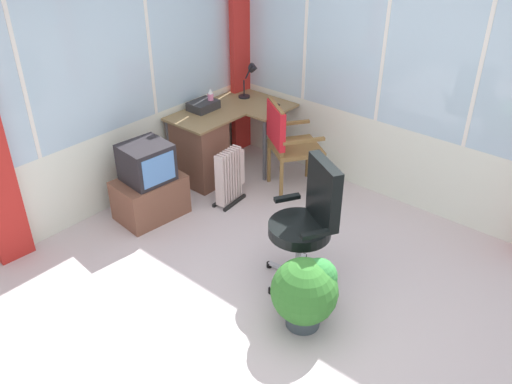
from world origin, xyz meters
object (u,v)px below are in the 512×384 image
object	(u,v)px
desk_lamp	(252,75)
paper_tray	(203,105)
desk	(203,147)
space_heater	(230,176)
spray_bottle	(211,99)
wooden_armchair	(284,137)
potted_plant	(306,291)
office_chair	(310,215)
tv_on_stand	(149,185)
tv_remote	(274,104)

from	to	relation	value
desk_lamp	paper_tray	distance (m)	0.67
desk	space_heater	xyz separation A→B (m)	(-0.15, -0.53, -0.10)
spray_bottle	paper_tray	distance (m)	0.11
wooden_armchair	potted_plant	distance (m)	1.98
office_chair	tv_on_stand	distance (m)	1.75
desk_lamp	spray_bottle	xyz separation A→B (m)	(-0.54, 0.12, -0.15)
tv_on_stand	space_heater	distance (m)	0.81
desk	space_heater	distance (m)	0.56
desk_lamp	tv_on_stand	distance (m)	1.76
spray_bottle	wooden_armchair	xyz separation A→B (m)	(0.12, -0.91, -0.21)
office_chair	potted_plant	size ratio (longest dim) A/B	1.88
wooden_armchair	tv_on_stand	size ratio (longest dim) A/B	1.27
space_heater	spray_bottle	bearing A→B (deg)	57.96
desk_lamp	tv_on_stand	world-z (taller)	desk_lamp
desk	tv_on_stand	distance (m)	0.85
paper_tray	office_chair	world-z (taller)	office_chair
office_chair	tv_remote	bearing A→B (deg)	46.94
tv_on_stand	space_heater	size ratio (longest dim) A/B	1.32
tv_remote	office_chair	size ratio (longest dim) A/B	0.14
wooden_armchair	potted_plant	xyz separation A→B (m)	(-1.44, -1.33, -0.30)
spray_bottle	potted_plant	distance (m)	2.65
tv_remote	tv_on_stand	world-z (taller)	tv_on_stand
desk	wooden_armchair	bearing A→B (deg)	-65.09
wooden_armchair	office_chair	xyz separation A→B (m)	(-1.00, -1.03, -0.00)
desk	potted_plant	distance (m)	2.39
desk_lamp	tv_on_stand	xyz separation A→B (m)	(-1.64, -0.11, -0.65)
potted_plant	office_chair	bearing A→B (deg)	34.58
desk	wooden_armchair	xyz separation A→B (m)	(0.37, -0.80, 0.23)
desk	paper_tray	bearing A→B (deg)	39.75
spray_bottle	tv_on_stand	size ratio (longest dim) A/B	0.28
spray_bottle	potted_plant	size ratio (longest dim) A/B	0.38
space_heater	tv_remote	bearing A→B (deg)	11.34
office_chair	tv_on_stand	xyz separation A→B (m)	(-0.22, 1.71, -0.28)
tv_on_stand	wooden_armchair	bearing A→B (deg)	-29.29
tv_remote	paper_tray	world-z (taller)	paper_tray
tv_remote	wooden_armchair	bearing A→B (deg)	-119.18
desk_lamp	potted_plant	size ratio (longest dim) A/B	0.68
paper_tray	tv_on_stand	world-z (taller)	paper_tray
desk	paper_tray	size ratio (longest dim) A/B	4.16
tv_remote	potted_plant	bearing A→B (deg)	-124.27
office_chair	space_heater	distance (m)	1.42
tv_remote	potted_plant	world-z (taller)	tv_remote
spray_bottle	tv_on_stand	bearing A→B (deg)	-168.13
paper_tray	space_heater	distance (m)	0.88
wooden_armchair	tv_on_stand	world-z (taller)	wooden_armchair
tv_on_stand	office_chair	bearing A→B (deg)	-82.63
desk	tv_on_stand	size ratio (longest dim) A/B	1.62
tv_remote	space_heater	distance (m)	1.03
desk	spray_bottle	size ratio (longest dim) A/B	5.78
desk_lamp	paper_tray	bearing A→B (deg)	166.77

